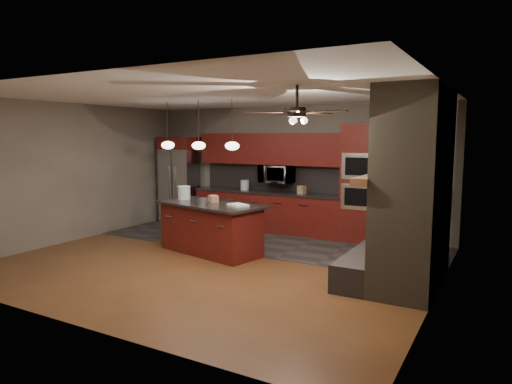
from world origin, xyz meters
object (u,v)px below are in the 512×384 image
Objects in this scene: refrigerator at (181,180)px; cardboard_box at (213,199)px; white_bucket at (184,193)px; paint_can at (203,201)px; oven_tower at (363,183)px; microwave at (277,174)px; counter_box at (302,190)px; counter_bucket at (245,185)px; kitchen_island at (211,228)px; paint_tray at (238,205)px.

cardboard_box is at bearing -40.60° from refrigerator.
refrigerator is 2.59m from white_bucket.
oven_tower is at bearing 47.53° from paint_can.
microwave is 2.84× the size of white_bucket.
refrigerator is at bearing 129.77° from white_bucket.
counter_box reaches higher than paint_can.
counter_box is at bearing -8.70° from microwave.
counter_box is (0.65, -0.10, -0.31)m from microwave.
refrigerator is 10.65× the size of cardboard_box.
counter_box is (3.25, 0.03, -0.07)m from refrigerator.
paint_can is 0.88× the size of cardboard_box.
cardboard_box is (0.01, 0.32, 0.00)m from paint_can.
counter_bucket is at bearing 86.33° from white_bucket.
cardboard_box is at bearing -74.82° from counter_bucket.
kitchen_island is at bearing -94.77° from microwave.
kitchen_island is (-0.19, -2.31, -0.83)m from microwave.
oven_tower is 3.57m from white_bucket.
kitchen_island is (2.40, -2.18, -0.59)m from refrigerator.
refrigerator is 3.25m from counter_box.
paint_can is at bearing -95.51° from microwave.
microwave is 4.20× the size of paint_can.
oven_tower is 1.34m from counter_box.
oven_tower is 3.05m from cardboard_box.
kitchen_island is 12.83× the size of paint_can.
oven_tower is 4.57m from refrigerator.
white_bucket is (-0.74, 0.18, 0.58)m from kitchen_island.
cardboard_box is 1.12× the size of counter_box.
kitchen_island is 2.40m from counter_bucket.
refrigerator reaches higher than kitchen_island.
refrigerator is (-2.59, -0.13, -0.24)m from microwave.
oven_tower reaches higher than kitchen_island.
paint_tray is at bearing -36.21° from refrigerator.
microwave is 0.35× the size of refrigerator.
cardboard_box is at bearing -2.60° from white_bucket.
white_bucket reaches higher than cardboard_box.
refrigerator reaches higher than white_bucket.
cardboard_box is at bearing -94.34° from counter_box.
white_bucket is 0.78m from paint_can.
microwave is at bearing 2.89° from refrigerator.
counter_bucket is (-0.61, 2.26, 0.55)m from kitchen_island.
microwave is at bearing -169.76° from counter_box.
cardboard_box is at bearing 116.86° from kitchen_island.
counter_bucket is at bearing 179.85° from oven_tower.
oven_tower is 1.06× the size of kitchen_island.
counter_bucket is (-0.56, 2.43, 0.04)m from paint_can.
paint_can is (-0.24, -2.48, -0.32)m from microwave.
counter_bucket is (-0.57, 2.11, 0.03)m from cardboard_box.
paint_tray is at bearing -79.85° from microwave.
cardboard_box is at bearing -96.13° from microwave.
paint_can is 0.32m from cardboard_box.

